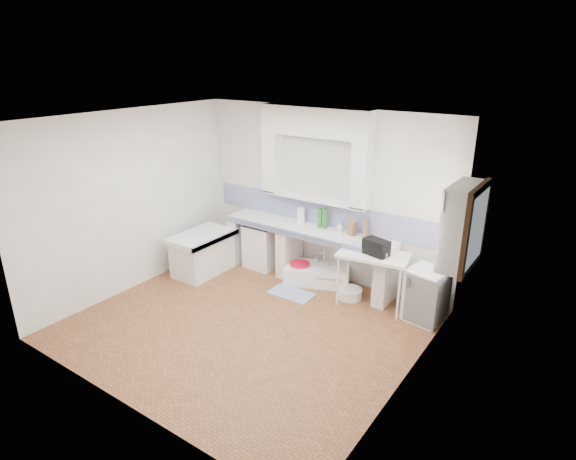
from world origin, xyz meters
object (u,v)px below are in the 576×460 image
Objects in this scene: stove at (263,246)px; side_table at (372,280)px; fridge at (426,295)px; sink at (317,275)px.

side_table is (2.20, -0.22, 0.04)m from stove.
stove is 1.00× the size of fridge.
side_table is at bearing -165.14° from fridge.
sink is 1.36× the size of fridge.
sink is (1.13, -0.00, -0.26)m from stove.
stove is 1.16m from sink.
stove is 2.99m from fridge.
side_table is at bearing -33.85° from sink.
fridge reaches higher than side_table.
stove is at bearing -172.92° from fridge.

